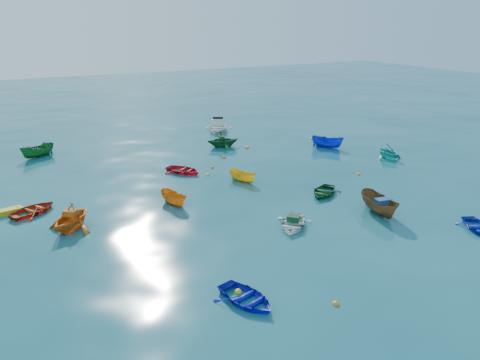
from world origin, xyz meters
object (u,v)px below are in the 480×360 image
dinghy_blue_se (479,230)px  motorboat_white (218,131)px  dinghy_blue_sw (246,302)px  dinghy_white_near (293,227)px

dinghy_blue_se → motorboat_white: (-2.74, 29.54, 0.00)m
dinghy_blue_sw → dinghy_white_near: size_ratio=1.01×
dinghy_white_near → motorboat_white: bearing=117.1°
dinghy_blue_sw → dinghy_blue_se: 15.31m
dinghy_blue_sw → dinghy_white_near: bearing=26.7°
dinghy_white_near → dinghy_blue_sw: bearing=-95.6°
dinghy_white_near → motorboat_white: (6.50, 24.08, 0.00)m
dinghy_blue_se → motorboat_white: size_ratio=0.67×
dinghy_white_near → motorboat_white: motorboat_white is taller
dinghy_white_near → dinghy_blue_se: size_ratio=1.03×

